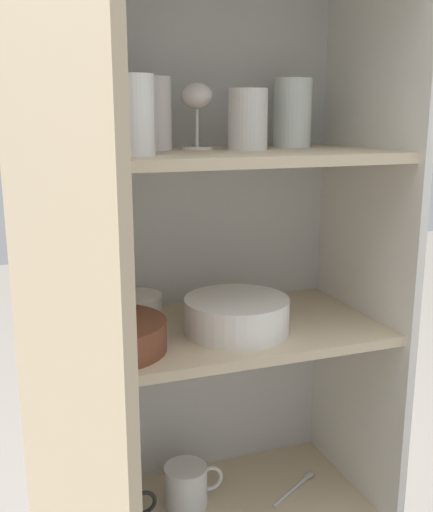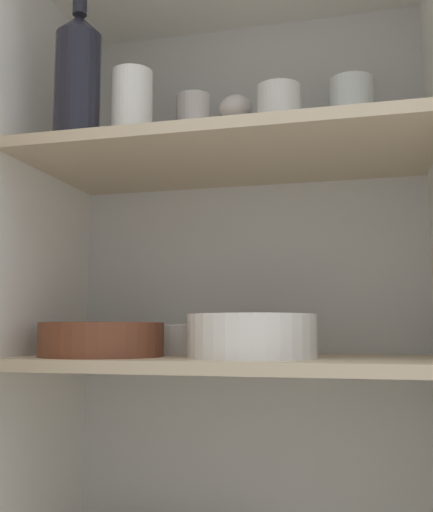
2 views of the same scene
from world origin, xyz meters
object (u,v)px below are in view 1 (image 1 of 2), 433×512
Objects in this scene: wine_bottle at (84,82)px; mixing_bowl_large at (109,335)px; plate_stack_white at (237,315)px; coffee_mug_primary at (187,485)px; serving_bowl_small at (135,306)px.

wine_bottle reaches higher than mixing_bowl_large.
plate_stack_white is 0.44m from coffee_mug_primary.
coffee_mug_primary is (0.21, 0.15, -0.88)m from wine_bottle.
serving_bowl_small is 0.84× the size of coffee_mug_primary.
wine_bottle reaches higher than serving_bowl_small.
serving_bowl_small is at bearing 142.66° from plate_stack_white.
plate_stack_white is at bearing -41.61° from coffee_mug_primary.
plate_stack_white is at bearing 3.15° from mixing_bowl_large.
serving_bowl_small is 0.44m from coffee_mug_primary.
wine_bottle is at bearing -166.47° from plate_stack_white.
coffee_mug_primary is at bearing 35.88° from wine_bottle.
wine_bottle is 1.28× the size of mixing_bowl_large.
mixing_bowl_large is 1.84× the size of serving_bowl_small.
coffee_mug_primary is (0.09, -0.06, -0.42)m from serving_bowl_small.
serving_bowl_small is at bearing 61.62° from wine_bottle.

